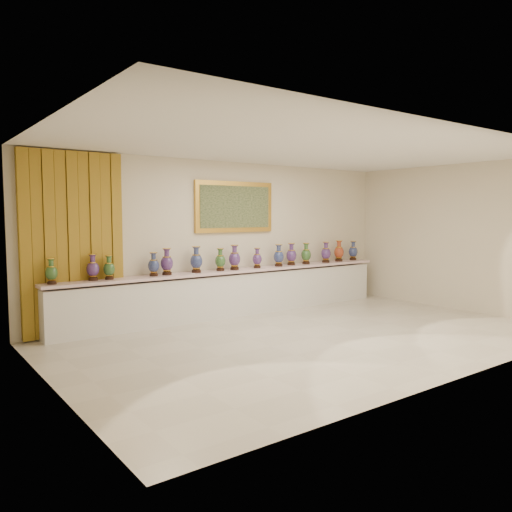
# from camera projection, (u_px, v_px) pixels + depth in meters

# --- Properties ---
(ground) EXTENTS (8.00, 8.00, 0.00)m
(ground) POSITION_uv_depth(u_px,v_px,m) (315.00, 338.00, 7.98)
(ground) COLOR beige
(ground) RESTS_ON ground
(room) EXTENTS (8.00, 8.00, 8.00)m
(room) POSITION_uv_depth(u_px,v_px,m) (104.00, 237.00, 8.31)
(room) COLOR beige
(room) RESTS_ON ground
(counter) EXTENTS (7.28, 0.48, 0.90)m
(counter) POSITION_uv_depth(u_px,v_px,m) (235.00, 293.00, 9.77)
(counter) COLOR white
(counter) RESTS_ON ground
(vase_0) EXTENTS (0.24, 0.24, 0.40)m
(vase_0) POSITION_uv_depth(u_px,v_px,m) (51.00, 273.00, 7.66)
(vase_0) COLOR black
(vase_0) RESTS_ON counter
(vase_1) EXTENTS (0.27, 0.27, 0.43)m
(vase_1) POSITION_uv_depth(u_px,v_px,m) (93.00, 269.00, 8.08)
(vase_1) COLOR black
(vase_1) RESTS_ON counter
(vase_2) EXTENTS (0.20, 0.20, 0.40)m
(vase_2) POSITION_uv_depth(u_px,v_px,m) (109.00, 269.00, 8.20)
(vase_2) COLOR black
(vase_2) RESTS_ON counter
(vase_3) EXTENTS (0.22, 0.22, 0.42)m
(vase_3) POSITION_uv_depth(u_px,v_px,m) (154.00, 265.00, 8.66)
(vase_3) COLOR black
(vase_3) RESTS_ON counter
(vase_4) EXTENTS (0.27, 0.27, 0.48)m
(vase_4) POSITION_uv_depth(u_px,v_px,m) (167.00, 263.00, 8.83)
(vase_4) COLOR black
(vase_4) RESTS_ON counter
(vase_5) EXTENTS (0.26, 0.26, 0.49)m
(vase_5) POSITION_uv_depth(u_px,v_px,m) (196.00, 261.00, 9.18)
(vase_5) COLOR black
(vase_5) RESTS_ON counter
(vase_6) EXTENTS (0.23, 0.23, 0.43)m
(vase_6) POSITION_uv_depth(u_px,v_px,m) (220.00, 261.00, 9.48)
(vase_6) COLOR black
(vase_6) RESTS_ON counter
(vase_7) EXTENTS (0.28, 0.28, 0.48)m
(vase_7) POSITION_uv_depth(u_px,v_px,m) (235.00, 259.00, 9.64)
(vase_7) COLOR black
(vase_7) RESTS_ON counter
(vase_8) EXTENTS (0.21, 0.21, 0.40)m
(vase_8) POSITION_uv_depth(u_px,v_px,m) (257.00, 259.00, 9.99)
(vase_8) COLOR black
(vase_8) RESTS_ON counter
(vase_9) EXTENTS (0.28, 0.28, 0.46)m
(vase_9) POSITION_uv_depth(u_px,v_px,m) (279.00, 256.00, 10.29)
(vase_9) COLOR black
(vase_9) RESTS_ON counter
(vase_10) EXTENTS (0.23, 0.23, 0.47)m
(vase_10) POSITION_uv_depth(u_px,v_px,m) (291.00, 255.00, 10.55)
(vase_10) COLOR black
(vase_10) RESTS_ON counter
(vase_11) EXTENTS (0.27, 0.27, 0.46)m
(vase_11) POSITION_uv_depth(u_px,v_px,m) (306.00, 255.00, 10.76)
(vase_11) COLOR black
(vase_11) RESTS_ON counter
(vase_12) EXTENTS (0.23, 0.23, 0.46)m
(vase_12) POSITION_uv_depth(u_px,v_px,m) (326.00, 253.00, 11.12)
(vase_12) COLOR black
(vase_12) RESTS_ON counter
(vase_13) EXTENTS (0.25, 0.25, 0.48)m
(vase_13) POSITION_uv_depth(u_px,v_px,m) (339.00, 252.00, 11.40)
(vase_13) COLOR black
(vase_13) RESTS_ON counter
(vase_14) EXTENTS (0.26, 0.26, 0.45)m
(vase_14) POSITION_uv_depth(u_px,v_px,m) (353.00, 251.00, 11.71)
(vase_14) COLOR black
(vase_14) RESTS_ON counter
(label_card) EXTENTS (0.10, 0.06, 0.00)m
(label_card) POSITION_uv_depth(u_px,v_px,m) (192.00, 274.00, 9.01)
(label_card) COLOR white
(label_card) RESTS_ON counter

